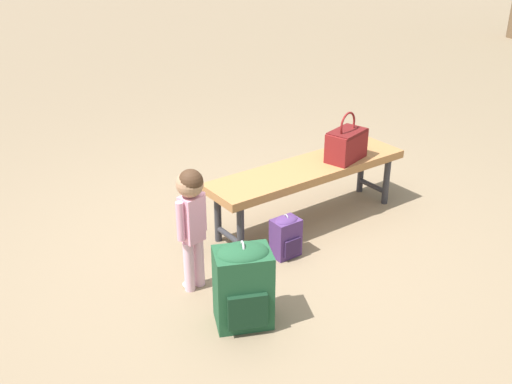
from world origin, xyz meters
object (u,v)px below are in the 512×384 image
Objects in this scene: handbag at (346,144)px; backpack_small at (286,235)px; backpack_large at (243,283)px; park_bench at (308,173)px; child_standing at (191,212)px.

handbag reaches higher than backpack_small.
backpack_large is at bearing 28.39° from handbag.
park_bench is 0.36m from handbag.
handbag is 0.69× the size of backpack_large.
backpack_small is (-0.62, -0.46, -0.11)m from backpack_large.
park_bench is 4.40× the size of handbag.
backpack_small is (0.42, 0.32, -0.24)m from park_bench.
backpack_small is at bearing -143.45° from backpack_large.
child_standing reaches higher than park_bench.
park_bench reaches higher than backpack_small.
handbag is 1.45m from child_standing.
child_standing is 2.57× the size of backpack_small.
handbag is 0.88m from backpack_small.
backpack_small is at bearing 20.25° from handbag.
child_standing reaches higher than backpack_large.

